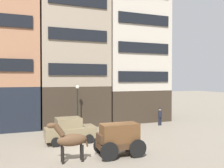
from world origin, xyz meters
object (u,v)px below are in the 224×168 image
at_px(cargo_wagon, 119,137).
at_px(sedan_dark, 70,130).
at_px(draft_horse, 70,140).
at_px(streetlamp_curbside, 77,101).
at_px(pedestrian_officer, 160,116).

distance_m(cargo_wagon, sedan_dark, 4.71).
xyz_separation_m(draft_horse, streetlamp_curbside, (2.11, 7.83, 1.40)).
bearing_deg(pedestrian_officer, sedan_dark, -162.15).
relative_size(pedestrian_officer, streetlamp_curbside, 0.44).
bearing_deg(draft_horse, sedan_dark, 79.86).
bearing_deg(streetlamp_curbside, sedan_dark, -110.41).
bearing_deg(streetlamp_curbside, draft_horse, -105.09).
height_order(cargo_wagon, draft_horse, draft_horse).
bearing_deg(sedan_dark, draft_horse, -100.14).
distance_m(cargo_wagon, pedestrian_officer, 10.42).
distance_m(draft_horse, streetlamp_curbside, 8.23).
relative_size(cargo_wagon, pedestrian_officer, 1.62).
relative_size(draft_horse, sedan_dark, 0.62).
bearing_deg(cargo_wagon, draft_horse, 179.99).
height_order(draft_horse, pedestrian_officer, draft_horse).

